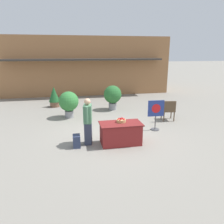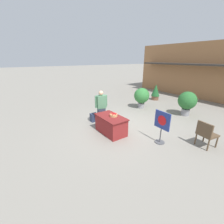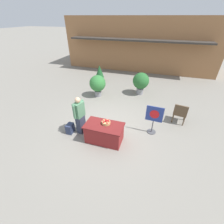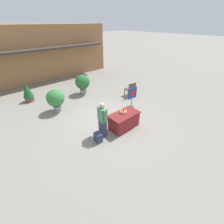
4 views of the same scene
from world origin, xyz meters
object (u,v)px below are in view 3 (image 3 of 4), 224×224
backpack (70,128)px  patio_chair (180,112)px  display_table (104,133)px  potted_plant_far_right (141,82)px  potted_plant_far_left (98,84)px  potted_plant_near_right (100,73)px  poster_board (154,119)px  person_visitor (80,115)px  apple_basket (106,122)px

backpack → patio_chair: 4.81m
display_table → potted_plant_far_right: bearing=82.0°
potted_plant_far_left → potted_plant_far_right: 2.59m
patio_chair → potted_plant_far_right: 3.27m
potted_plant_near_right → poster_board: bearing=-48.5°
person_visitor → potted_plant_far_left: bearing=111.1°
backpack → patio_chair: bearing=26.5°
patio_chair → potted_plant_near_right: 6.49m
person_visitor → potted_plant_far_right: 4.73m
patio_chair → potted_plant_near_right: bearing=64.6°
backpack → patio_chair: size_ratio=0.44×
potted_plant_far_right → poster_board: bearing=-73.2°
display_table → potted_plant_near_right: size_ratio=1.22×
display_table → potted_plant_far_left: (-1.72, 3.53, 0.39)m
potted_plant_far_left → potted_plant_near_right: potted_plant_far_left is taller
person_visitor → potted_plant_far_left: person_visitor is taller
potted_plant_far_left → display_table: bearing=-64.0°
backpack → apple_basket: bearing=4.0°
potted_plant_far_right → potted_plant_near_right: bearing=158.4°
person_visitor → patio_chair: (3.88, 1.93, -0.28)m
person_visitor → patio_chair: 4.35m
display_table → potted_plant_near_right: (-2.54, 5.86, 0.25)m
display_table → apple_basket: bearing=67.5°
apple_basket → potted_plant_far_right: (0.60, 4.49, -0.00)m
apple_basket → poster_board: 1.92m
backpack → potted_plant_far_right: 5.11m
display_table → backpack: 1.52m
poster_board → patio_chair: bearing=138.1°
person_visitor → patio_chair: size_ratio=1.69×
apple_basket → potted_plant_near_right: 6.30m
apple_basket → poster_board: poster_board is taller
display_table → potted_plant_far_right: (0.64, 4.59, 0.43)m
patio_chair → potted_plant_far_right: (-2.14, 2.46, 0.27)m
backpack → potted_plant_far_right: size_ratio=0.31×
person_visitor → patio_chair: bearing=36.9°
backpack → potted_plant_near_right: potted_plant_near_right is taller
poster_board → patio_chair: (1.08, 1.07, -0.15)m
apple_basket → patio_chair: size_ratio=0.34×
patio_chair → display_table: bearing=137.0°
patio_chair → potted_plant_near_right: (-5.32, 3.72, 0.08)m
potted_plant_far_left → potted_plant_near_right: 2.47m
potted_plant_far_left → backpack: bearing=-86.6°
potted_plant_far_right → person_visitor: bearing=-111.7°
display_table → backpack: size_ratio=3.43×
display_table → person_visitor: bearing=169.5°
apple_basket → backpack: bearing=-176.0°
person_visitor → backpack: (-0.41, -0.20, -0.61)m
display_table → potted_plant_far_right: 4.66m
person_visitor → poster_board: person_visitor is taller
backpack → potted_plant_far_left: 3.58m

